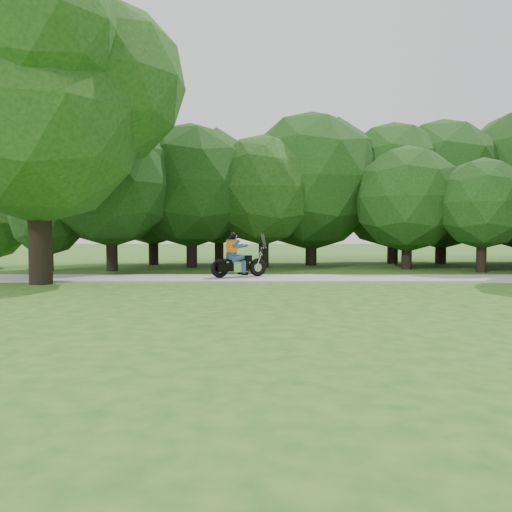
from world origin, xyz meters
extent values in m
plane|color=#235618|center=(0.00, 0.00, 0.00)|extent=(100.00, 100.00, 0.00)
cube|color=#989893|center=(0.00, 8.00, 0.03)|extent=(60.00, 2.20, 0.06)
cylinder|color=black|center=(-1.50, 14.60, 0.90)|extent=(0.52, 0.52, 1.80)
sphere|color=#133811|center=(-1.50, 14.60, 3.86)|extent=(6.35, 6.35, 6.35)
cylinder|color=black|center=(2.53, 15.58, 0.90)|extent=(0.50, 0.50, 1.80)
sphere|color=#133811|center=(2.53, 15.58, 3.76)|extent=(6.02, 6.02, 6.02)
cylinder|color=black|center=(-12.26, 11.24, 0.57)|extent=(0.35, 0.35, 1.13)
sphere|color=#133811|center=(-12.26, 11.24, 2.09)|extent=(2.93, 2.93, 2.93)
cylinder|color=black|center=(2.23, 12.27, 0.74)|extent=(0.42, 0.42, 1.49)
sphere|color=#133811|center=(2.23, 12.27, 2.92)|extent=(4.42, 4.42, 4.42)
cylinder|color=black|center=(-3.71, 13.34, 0.90)|extent=(0.44, 0.44, 1.80)
sphere|color=#174513|center=(-3.71, 13.34, 3.37)|extent=(4.83, 4.83, 4.83)
cylinder|color=black|center=(-5.80, 15.16, 0.86)|extent=(0.42, 0.42, 1.71)
sphere|color=#133811|center=(-5.80, 15.16, 3.17)|extent=(4.48, 4.48, 4.48)
cylinder|color=black|center=(4.65, 10.73, 0.76)|extent=(0.38, 0.38, 1.51)
sphere|color=#133811|center=(4.65, 10.73, 2.65)|extent=(3.51, 3.51, 3.51)
cylinder|color=black|center=(-6.85, 13.27, 0.90)|extent=(0.47, 0.47, 1.80)
sphere|color=#133811|center=(-6.85, 13.27, 3.56)|extent=(5.40, 5.40, 5.40)
cylinder|color=black|center=(-9.74, 11.21, 0.90)|extent=(0.44, 0.44, 1.80)
sphere|color=#133811|center=(-9.74, 11.21, 3.37)|extent=(4.83, 4.83, 4.83)
cylinder|color=black|center=(4.89, 15.69, 0.90)|extent=(0.51, 0.51, 1.80)
sphere|color=#133811|center=(4.89, 15.69, 3.82)|extent=(6.22, 6.22, 6.22)
cylinder|color=black|center=(-8.85, 14.83, 0.90)|extent=(0.45, 0.45, 1.80)
sphere|color=#133811|center=(-8.85, 14.83, 3.44)|extent=(5.04, 5.04, 5.04)
cylinder|color=black|center=(-10.50, 6.50, 2.10)|extent=(0.68, 0.68, 4.20)
sphere|color=#174513|center=(-10.50, 6.50, 5.00)|extent=(6.40, 6.40, 6.40)
sphere|color=#174513|center=(-8.74, 7.30, 6.20)|extent=(5.12, 5.12, 5.12)
sphere|color=#174513|center=(-10.50, 6.50, 8.20)|extent=(3.52, 3.52, 3.52)
torus|color=black|center=(-5.20, 7.83, 0.37)|extent=(0.63, 0.40, 0.61)
torus|color=black|center=(-3.95, 8.37, 0.37)|extent=(0.63, 0.40, 0.61)
cube|color=black|center=(-4.73, 8.03, 0.41)|extent=(0.98, 0.58, 0.28)
cube|color=silver|center=(-4.60, 8.09, 0.41)|extent=(0.50, 0.44, 0.35)
cube|color=black|center=(-4.40, 8.17, 0.67)|extent=(0.52, 0.42, 0.23)
cube|color=black|center=(-4.82, 7.99, 0.64)|extent=(0.53, 0.44, 0.09)
cylinder|color=silver|center=(-3.92, 8.38, 0.67)|extent=(0.33, 0.17, 0.79)
cylinder|color=silver|center=(-3.78, 8.44, 1.05)|extent=(0.25, 0.53, 0.03)
cube|color=black|center=(-5.08, 7.67, 0.41)|extent=(0.38, 0.24, 0.30)
cube|color=black|center=(-5.24, 8.02, 0.41)|extent=(0.38, 0.24, 0.30)
cube|color=navy|center=(-4.82, 7.99, 0.76)|extent=(0.37, 0.41, 0.21)
cube|color=navy|center=(-4.81, 8.00, 1.08)|extent=(0.36, 0.43, 0.49)
cube|color=#FF6405|center=(-4.81, 8.00, 1.09)|extent=(0.39, 0.47, 0.39)
sphere|color=black|center=(-4.78, 8.01, 1.44)|extent=(0.25, 0.25, 0.25)
camera|label=1|loc=(-3.91, -8.46, 1.63)|focal=35.00mm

